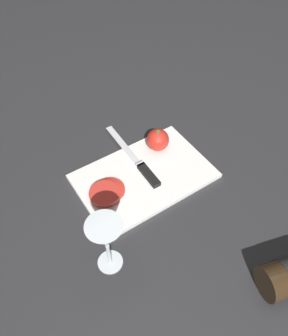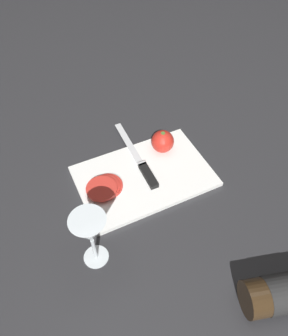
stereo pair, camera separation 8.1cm
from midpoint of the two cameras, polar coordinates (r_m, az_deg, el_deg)
ground_plane at (r=0.94m, az=-0.06°, el=-2.51°), size 3.00×3.00×0.00m
cutting_board at (r=0.94m, az=-2.47°, el=-1.56°), size 0.38×0.25×0.01m
wine_glass at (r=0.71m, az=-10.00°, el=-12.07°), size 0.08×0.08×0.17m
whole_tomato at (r=0.98m, az=0.04°, el=4.81°), size 0.07×0.07×0.07m
knife at (r=0.94m, az=-2.65°, el=-0.17°), size 0.03×0.29×0.01m
tomato_slice_stack_near at (r=0.90m, az=-9.02°, el=-4.21°), size 0.10×0.10×0.02m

